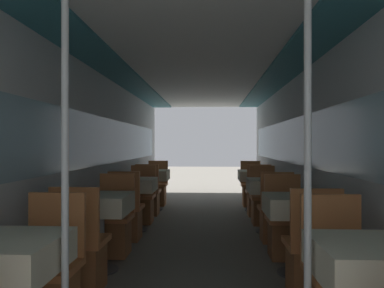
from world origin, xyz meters
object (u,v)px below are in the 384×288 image
object	(u,v)px
chair_left_far_2	(142,205)
chair_right_near_2	(275,220)
dining_table_right_0	(374,268)
dining_table_left_0	(3,262)
dining_table_right_1	(296,209)
support_pole_left_0	(65,175)
chair_right_far_3	(251,192)
chair_left_far_3	(157,191)
chair_right_near_1	(311,262)
chair_left_near_1	(81,258)
chair_right_near_3	(258,200)
chair_left_far_0	(47,288)
support_pole_right_0	(308,176)
dining_table_left_3	(153,177)
chair_right_far_1	(285,231)
dining_table_left_1	(100,207)
chair_left_near_2	(127,218)
dining_table_left_2	(135,187)
dining_table_right_2	(269,188)
dining_table_right_3	(254,177)
chair_right_far_2	(263,206)
chair_left_near_3	(148,199)

from	to	relation	value
chair_left_far_2	chair_right_near_2	distance (m)	2.21
dining_table_right_0	dining_table_left_0	bearing A→B (deg)	180.00
dining_table_right_1	chair_right_near_2	world-z (taller)	chair_right_near_2
support_pole_left_0	chair_right_far_3	world-z (taller)	support_pole_left_0
chair_left_far_3	chair_right_near_1	bearing A→B (deg)	113.08
chair_left_near_1	chair_right_near_3	bearing A→B (deg)	60.83
chair_left_far_0	support_pole_right_0	world-z (taller)	support_pole_right_0
dining_table_left_3	chair_left_near_1	bearing A→B (deg)	-90.00
chair_right_near_1	chair_right_far_1	world-z (taller)	same
dining_table_left_1	chair_left_far_2	world-z (taller)	chair_left_far_2
support_pole_right_0	dining_table_right_1	distance (m)	1.82
chair_left_near_1	chair_right_far_1	distance (m)	2.21
dining_table_left_1	chair_right_near_3	bearing A→B (deg)	56.55
chair_left_near_1	dining_table_right_1	xyz separation A→B (m)	(1.93, 0.54, 0.35)
dining_table_left_1	chair_left_near_2	bearing A→B (deg)	90.00
dining_table_left_2	chair_left_far_2	world-z (taller)	chair_left_far_2
dining_table_right_1	chair_right_near_2	size ratio (longest dim) A/B	0.83
chair_left_far_3	dining_table_right_2	distance (m)	3.00
dining_table_left_2	support_pole_right_0	world-z (taller)	support_pole_right_0
dining_table_left_3	chair_right_far_3	world-z (taller)	chair_right_far_3
chair_right_near_1	chair_right_near_3	size ratio (longest dim) A/B	1.00
dining_table_left_0	dining_table_right_2	size ratio (longest dim) A/B	1.00
chair_left_near_1	chair_left_far_2	world-z (taller)	same
support_pole_right_0	chair_right_near_3	xyz separation A→B (m)	(0.33, 4.66, -0.81)
dining_table_right_0	chair_right_near_2	size ratio (longest dim) A/B	0.83
chair_right_near_1	dining_table_left_2	bearing A→B (deg)	130.44
dining_table_right_0	dining_table_right_3	bearing A→B (deg)	90.00
dining_table_left_2	chair_right_near_1	distance (m)	3.00
dining_table_left_1	chair_right_far_2	bearing A→B (deg)	49.56
chair_left_near_1	chair_left_near_2	world-z (taller)	same
chair_right_far_3	support_pole_left_0	bearing A→B (deg)	74.41
chair_left_near_3	dining_table_right_0	world-z (taller)	chair_left_near_3
chair_left_far_2	dining_table_right_2	xyz separation A→B (m)	(1.93, -0.54, 0.35)
dining_table_left_0	chair_right_far_3	size ratio (longest dim) A/B	0.83
dining_table_right_3	dining_table_left_0	bearing A→B (deg)	-110.41
chair_right_far_1	chair_left_far_3	bearing A→B (deg)	-60.83
dining_table_left_3	support_pole_right_0	distance (m)	5.46
dining_table_left_2	chair_right_far_2	size ratio (longest dim) A/B	0.83
dining_table_left_3	dining_table_right_3	size ratio (longest dim) A/B	1.00
dining_table_right_2	chair_right_far_3	bearing A→B (deg)	90.00
chair_left_far_2	dining_table_left_3	distance (m)	1.24
dining_table_right_0	chair_right_near_3	world-z (taller)	chair_right_near_3
dining_table_left_1	dining_table_right_0	size ratio (longest dim) A/B	1.00
dining_table_left_3	dining_table_left_1	bearing A→B (deg)	-90.00
dining_table_left_0	dining_table_left_2	xyz separation A→B (m)	(0.00, 3.47, 0.00)
chair_right_far_2	dining_table_right_3	size ratio (longest dim) A/B	1.20
chair_left_near_2	chair_left_near_3	distance (m)	1.73
support_pole_left_0	dining_table_left_2	size ratio (longest dim) A/B	2.89
chair_left_far_3	chair_left_near_1	bearing A→B (deg)	90.00
chair_left_far_2	chair_left_far_0	bearing A→B (deg)	90.00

